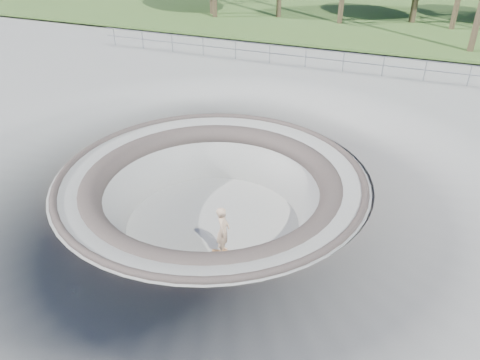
# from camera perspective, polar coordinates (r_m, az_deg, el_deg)

# --- Properties ---
(ground) EXTENTS (180.00, 180.00, 0.00)m
(ground) POSITION_cam_1_polar(r_m,az_deg,el_deg) (15.54, -3.50, 0.56)
(ground) COLOR gray
(ground) RESTS_ON ground
(skate_bowl) EXTENTS (14.00, 14.00, 4.10)m
(skate_bowl) POSITION_cam_1_polar(r_m,az_deg,el_deg) (16.54, -3.30, -4.91)
(skate_bowl) COLOR gray
(skate_bowl) RESTS_ON ground
(distant_hills) EXTENTS (103.20, 45.00, 28.60)m
(distant_hills) POSITION_cam_1_polar(r_m,az_deg,el_deg) (70.86, 20.41, 17.05)
(distant_hills) COLOR olive
(distant_hills) RESTS_ON ground
(safety_railing) EXTENTS (25.00, 0.06, 1.03)m
(safety_railing) POSITION_cam_1_polar(r_m,az_deg,el_deg) (25.79, 8.00, 14.57)
(safety_railing) COLOR gray
(safety_railing) RESTS_ON ground
(skateboard) EXTENTS (0.79, 0.41, 0.08)m
(skateboard) POSITION_cam_1_polar(r_m,az_deg,el_deg) (15.14, -2.01, -8.81)
(skateboard) COLOR olive
(skateboard) RESTS_ON ground
(skater) EXTENTS (0.57, 0.71, 1.69)m
(skater) POSITION_cam_1_polar(r_m,az_deg,el_deg) (14.61, -2.07, -6.22)
(skater) COLOR tan
(skater) RESTS_ON skateboard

